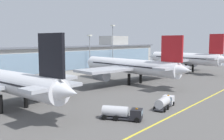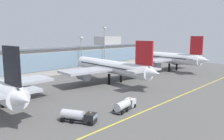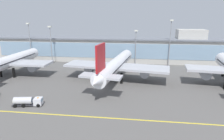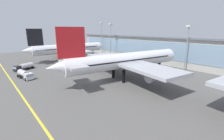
# 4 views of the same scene
# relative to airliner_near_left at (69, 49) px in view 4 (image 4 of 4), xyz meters

# --- Properties ---
(ground_plane) EXTENTS (208.30, 208.30, 0.00)m
(ground_plane) POSITION_rel_airliner_near_left_xyz_m (44.85, -12.56, -6.69)
(ground_plane) COLOR #5B5956
(taxiway_centreline_stripe) EXTENTS (166.64, 0.50, 0.01)m
(taxiway_centreline_stripe) POSITION_rel_airliner_near_left_xyz_m (44.85, -34.56, -6.69)
(taxiway_centreline_stripe) COLOR yellow
(taxiway_centreline_stripe) RESTS_ON ground
(terminal_building) EXTENTS (151.78, 14.00, 19.53)m
(terminal_building) POSITION_rel_airliner_near_left_xyz_m (46.44, 36.65, 0.87)
(terminal_building) COLOR beige
(terminal_building) RESTS_ON ground
(airliner_near_left) EXTENTS (38.40, 51.76, 18.31)m
(airliner_near_left) POSITION_rel_airliner_near_left_xyz_m (0.00, 0.00, 0.00)
(airliner_near_left) COLOR black
(airliner_near_left) RESTS_ON ground
(airliner_near_right) EXTENTS (45.66, 55.07, 18.53)m
(airliner_near_right) POSITION_rel_airliner_near_left_xyz_m (49.73, -1.46, 0.07)
(airliner_near_right) COLOR black
(airliner_near_right) RESTS_ON ground
(fuel_tanker_truck) EXTENTS (9.33, 4.24, 2.90)m
(fuel_tanker_truck) POSITION_rel_airliner_near_left_xyz_m (25.51, -29.99, -5.18)
(fuel_tanker_truck) COLOR black
(fuel_tanker_truck) RESTS_ON ground
(baggage_tug_near) EXTENTS (6.08, 9.22, 2.90)m
(baggage_tug_near) POSITION_rel_airliner_near_left_xyz_m (11.08, -27.70, -5.18)
(baggage_tug_near) COLOR black
(baggage_tug_near) RESTS_ON ground
(apron_light_mast_west) EXTENTS (1.80, 1.80, 23.21)m
(apron_light_mast_west) POSITION_rel_airliner_near_left_xyz_m (-5.35, 28.56, 8.53)
(apron_light_mast_west) COLOR gray
(apron_light_mast_west) RESTS_ON ground
(apron_light_mast_east) EXTENTS (1.80, 1.80, 19.65)m
(apron_light_mast_east) POSITION_rel_airliner_near_left_xyz_m (57.73, 28.03, 6.54)
(apron_light_mast_east) COLOR gray
(apron_light_mast_east) RESTS_ON ground
(apron_light_mast_far_east) EXTENTS (1.80, 1.80, 21.72)m
(apron_light_mast_far_east) POSITION_rel_airliner_near_left_xyz_m (9.64, 24.61, 7.70)
(apron_light_mast_far_east) COLOR gray
(apron_light_mast_far_east) RESTS_ON ground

